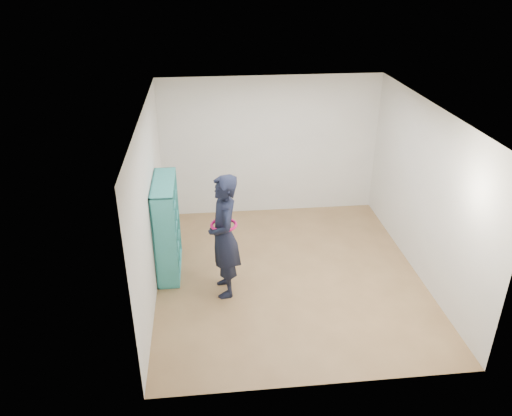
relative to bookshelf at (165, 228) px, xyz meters
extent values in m
plane|color=brown|center=(1.85, -0.38, -0.73)|extent=(4.50, 4.50, 0.00)
plane|color=white|center=(1.85, -0.38, 1.87)|extent=(4.50, 4.50, 0.00)
cube|color=beige|center=(-0.15, -0.38, 0.57)|extent=(0.02, 4.50, 2.60)
cube|color=beige|center=(3.85, -0.38, 0.57)|extent=(0.02, 4.50, 2.60)
cube|color=beige|center=(1.85, 1.87, 0.57)|extent=(4.00, 0.02, 2.60)
cube|color=beige|center=(1.85, -2.63, 0.57)|extent=(4.00, 0.02, 2.60)
cube|color=teal|center=(0.03, -0.55, 0.01)|extent=(0.33, 0.02, 1.49)
cube|color=teal|center=(0.03, 0.55, 0.01)|extent=(0.33, 0.02, 1.49)
cube|color=teal|center=(0.03, 0.00, -0.72)|extent=(0.33, 1.12, 0.02)
cube|color=teal|center=(0.03, 0.00, 0.75)|extent=(0.33, 1.12, 0.02)
cube|color=teal|center=(-0.13, 0.00, 0.01)|extent=(0.02, 1.12, 1.49)
cube|color=teal|center=(0.03, -0.18, 0.01)|extent=(0.30, 0.02, 1.45)
cube|color=teal|center=(0.03, 0.18, 0.01)|extent=(0.30, 0.02, 1.45)
cube|color=teal|center=(0.03, 0.00, -0.35)|extent=(0.30, 1.07, 0.02)
cube|color=teal|center=(0.03, 0.00, 0.01)|extent=(0.30, 1.07, 0.02)
cube|color=teal|center=(0.03, 0.00, 0.37)|extent=(0.30, 1.07, 0.02)
cube|color=beige|center=(0.04, -0.36, -0.67)|extent=(0.21, 0.13, 0.05)
cube|color=black|center=(0.05, -0.41, -0.23)|extent=(0.17, 0.15, 0.21)
cube|color=maroon|center=(0.05, -0.41, 0.15)|extent=(0.17, 0.15, 0.24)
cube|color=silver|center=(0.04, -0.36, 0.41)|extent=(0.21, 0.13, 0.05)
cube|color=navy|center=(0.05, -0.05, -0.58)|extent=(0.17, 0.15, 0.23)
cube|color=brown|center=(0.05, -0.05, -0.24)|extent=(0.17, 0.15, 0.20)
cube|color=#BFB28C|center=(0.04, 0.00, 0.06)|extent=(0.21, 0.13, 0.08)
cube|color=#26594C|center=(0.05, -0.05, 0.52)|extent=(0.17, 0.15, 0.26)
cube|color=beige|center=(0.05, 0.30, -0.58)|extent=(0.17, 0.15, 0.24)
cube|color=black|center=(0.04, 0.35, -0.30)|extent=(0.21, 0.13, 0.08)
cube|color=maroon|center=(0.05, 0.30, 0.15)|extent=(0.17, 0.15, 0.25)
cube|color=silver|center=(0.05, 0.30, 0.52)|extent=(0.17, 0.15, 0.26)
imported|color=black|center=(0.87, -0.69, 0.19)|extent=(0.50, 0.71, 1.84)
torus|color=#B80E51|center=(0.87, -0.69, 0.37)|extent=(0.41, 0.41, 0.04)
cube|color=silver|center=(0.70, -0.63, 0.31)|extent=(0.04, 0.09, 0.12)
cube|color=black|center=(0.70, -0.63, 0.31)|extent=(0.04, 0.09, 0.12)
camera|label=1|loc=(0.66, -6.74, 3.67)|focal=35.00mm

